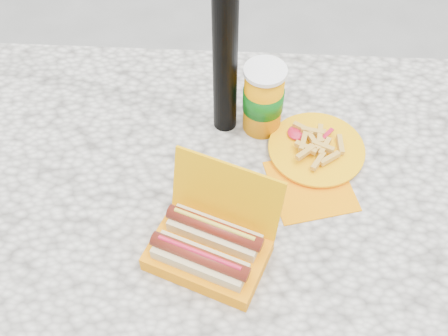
{
  "coord_description": "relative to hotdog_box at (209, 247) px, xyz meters",
  "views": [
    {
      "loc": [
        0.04,
        -0.68,
        1.67
      ],
      "look_at": [
        0.01,
        -0.0,
        0.8
      ],
      "focal_mm": 45.0,
      "sensor_mm": 36.0,
      "label": 1
    }
  ],
  "objects": [
    {
      "name": "ground",
      "position": [
        0.01,
        0.17,
        -0.79
      ],
      "size": [
        60.0,
        60.0,
        0.0
      ],
      "primitive_type": "plane",
      "color": "slate"
    },
    {
      "name": "soda_cup",
      "position": [
        0.09,
        0.33,
        0.05
      ],
      "size": [
        0.09,
        0.09,
        0.16
      ],
      "rotation": [
        0.0,
        0.0,
        0.13
      ],
      "color": "orange",
      "rests_on": "picnic_table"
    },
    {
      "name": "picnic_table",
      "position": [
        0.01,
        0.17,
        -0.15
      ],
      "size": [
        1.2,
        0.8,
        0.75
      ],
      "color": "beige",
      "rests_on": "ground"
    },
    {
      "name": "fries_plate",
      "position": [
        0.21,
        0.26,
        -0.03
      ],
      "size": [
        0.21,
        0.29,
        0.04
      ],
      "rotation": [
        0.0,
        0.0,
        0.13
      ],
      "color": "orange",
      "rests_on": "picnic_table"
    },
    {
      "name": "hotdog_box",
      "position": [
        0.0,
        0.0,
        0.0
      ],
      "size": [
        0.25,
        0.23,
        0.17
      ],
      "rotation": [
        0.0,
        0.0,
        -0.36
      ],
      "color": "#F1A300",
      "rests_on": "picnic_table"
    }
  ]
}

